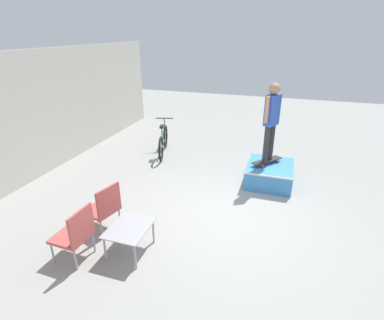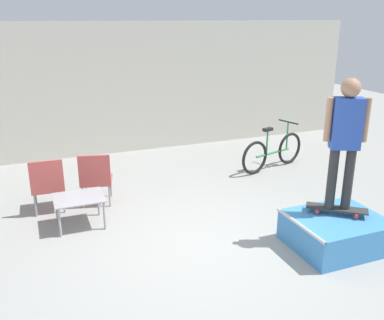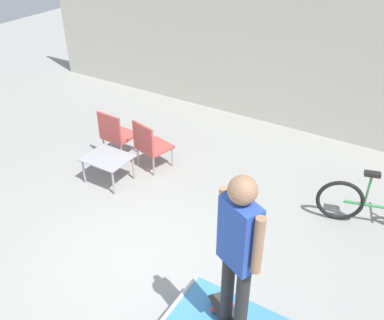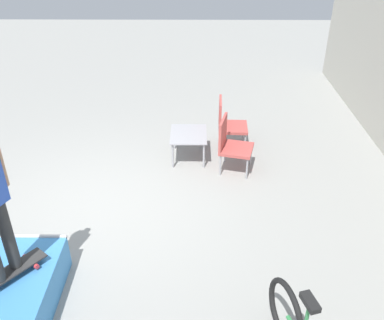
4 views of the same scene
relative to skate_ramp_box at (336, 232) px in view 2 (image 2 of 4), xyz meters
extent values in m
plane|color=gray|center=(-1.72, 0.65, -0.22)|extent=(24.00, 24.00, 0.00)
cube|color=beige|center=(-1.72, 5.50, 1.28)|extent=(12.00, 0.06, 3.00)
cube|color=#3D84C6|center=(0.00, 0.00, 0.00)|extent=(1.24, 1.06, 0.44)
cylinder|color=#B7B7BC|center=(-0.62, 0.00, 0.22)|extent=(0.05, 1.06, 0.05)
cube|color=#2D2D2D|center=(0.06, 0.10, 0.31)|extent=(0.77, 0.68, 0.02)
cylinder|color=red|center=(0.33, 0.02, 0.27)|extent=(0.06, 0.06, 0.05)
cylinder|color=red|center=(0.19, -0.16, 0.27)|extent=(0.06, 0.06, 0.05)
cylinder|color=red|center=(-0.07, 0.35, 0.27)|extent=(0.06, 0.06, 0.05)
cylinder|color=red|center=(-0.22, 0.17, 0.27)|extent=(0.06, 0.06, 0.05)
cylinder|color=#2D2D2D|center=(-0.04, 0.14, 0.75)|extent=(0.13, 0.13, 0.87)
cylinder|color=#2D2D2D|center=(0.16, 0.05, 0.75)|extent=(0.13, 0.13, 0.87)
cube|color=#2D51B7|center=(0.06, 0.10, 1.53)|extent=(0.43, 0.34, 0.69)
cylinder|color=#A87A5B|center=(-0.16, 0.20, 1.58)|extent=(0.09, 0.09, 0.58)
cylinder|color=#A87A5B|center=(0.27, -0.01, 1.58)|extent=(0.09, 0.09, 0.58)
sphere|color=#A87A5B|center=(0.06, 0.10, 2.00)|extent=(0.25, 0.25, 0.25)
cube|color=#9E9EA3|center=(-3.25, 1.96, 0.25)|extent=(0.75, 0.63, 0.02)
cylinder|color=#9E9EA3|center=(-3.57, 1.70, 0.01)|extent=(0.04, 0.04, 0.46)
cylinder|color=#9E9EA3|center=(-2.92, 1.70, 0.01)|extent=(0.04, 0.04, 0.46)
cylinder|color=#9E9EA3|center=(-3.57, 2.22, 0.01)|extent=(0.04, 0.04, 0.46)
cylinder|color=#9E9EA3|center=(-2.92, 2.22, 0.01)|extent=(0.04, 0.04, 0.46)
cylinder|color=#99999E|center=(-3.42, 2.97, -0.03)|extent=(0.03, 0.03, 0.38)
cylinder|color=#99999E|center=(-3.86, 2.99, -0.03)|extent=(0.03, 0.03, 0.38)
cylinder|color=#99999E|center=(-3.44, 2.53, -0.03)|extent=(0.03, 0.03, 0.38)
cylinder|color=#99999E|center=(-3.88, 2.55, -0.03)|extent=(0.03, 0.03, 0.38)
cube|color=#B74C47|center=(-3.65, 2.76, 0.18)|extent=(0.54, 0.54, 0.05)
cube|color=#B74C47|center=(-3.66, 2.52, 0.46)|extent=(0.52, 0.06, 0.50)
cylinder|color=#99999E|center=(-2.58, 2.92, -0.03)|extent=(0.03, 0.03, 0.38)
cylinder|color=#99999E|center=(-3.01, 3.03, -0.03)|extent=(0.03, 0.03, 0.38)
cylinder|color=#99999E|center=(-2.69, 2.49, -0.03)|extent=(0.03, 0.03, 0.38)
cylinder|color=#99999E|center=(-3.11, 2.60, -0.03)|extent=(0.03, 0.03, 0.38)
cube|color=#B74C47|center=(-2.85, 2.76, 0.18)|extent=(0.63, 0.63, 0.05)
cube|color=#B74C47|center=(-2.90, 2.53, 0.46)|extent=(0.51, 0.16, 0.50)
torus|color=black|center=(1.44, 3.30, 0.13)|extent=(0.69, 0.25, 0.70)
torus|color=black|center=(0.40, 2.99, 0.13)|extent=(0.69, 0.25, 0.70)
cylinder|color=#338447|center=(0.92, 3.14, 0.13)|extent=(0.95, 0.31, 0.04)
cylinder|color=#338447|center=(0.73, 3.09, 0.38)|extent=(0.04, 0.04, 0.51)
cube|color=black|center=(0.73, 3.09, 0.67)|extent=(0.24, 0.16, 0.06)
cylinder|color=#338447|center=(1.33, 3.27, 0.43)|extent=(0.04, 0.04, 0.61)
cylinder|color=black|center=(1.33, 3.27, 0.73)|extent=(0.18, 0.51, 0.03)
camera|label=1|loc=(-6.70, -0.23, 3.16)|focal=28.00mm
camera|label=2|loc=(-3.84, -4.24, 2.86)|focal=40.00mm
camera|label=3|loc=(1.17, -2.50, 4.05)|focal=40.00mm
camera|label=4|loc=(3.31, 2.07, 3.68)|focal=40.00mm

